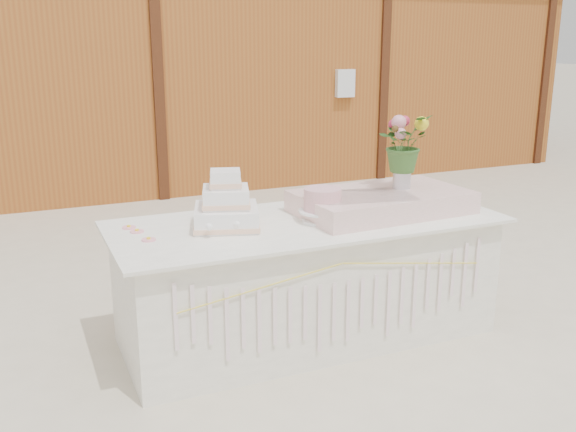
# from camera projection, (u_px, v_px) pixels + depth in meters

# --- Properties ---
(ground) EXTENTS (80.00, 80.00, 0.00)m
(ground) POSITION_uv_depth(u_px,v_px,m) (307.00, 335.00, 4.13)
(ground) COLOR beige
(ground) RESTS_ON ground
(barn) EXTENTS (12.60, 4.60, 3.30)m
(barn) POSITION_uv_depth(u_px,v_px,m) (125.00, 52.00, 8.98)
(barn) COLOR brown
(barn) RESTS_ON ground
(cake_table) EXTENTS (2.40, 1.00, 0.77)m
(cake_table) POSITION_uv_depth(u_px,v_px,m) (307.00, 279.00, 4.03)
(cake_table) COLOR white
(cake_table) RESTS_ON ground
(wedding_cake) EXTENTS (0.47, 0.47, 0.34)m
(wedding_cake) POSITION_uv_depth(u_px,v_px,m) (226.00, 208.00, 3.75)
(wedding_cake) COLOR white
(wedding_cake) RESTS_ON cake_table
(pink_cake_stand) EXTENTS (0.29, 0.29, 0.21)m
(pink_cake_stand) POSITION_uv_depth(u_px,v_px,m) (322.00, 203.00, 3.86)
(pink_cake_stand) COLOR white
(pink_cake_stand) RESTS_ON cake_table
(satin_runner) EXTENTS (1.11, 0.68, 0.14)m
(satin_runner) POSITION_uv_depth(u_px,v_px,m) (382.00, 202.00, 4.09)
(satin_runner) COLOR #FFD6CD
(satin_runner) RESTS_ON cake_table
(flower_vase) EXTENTS (0.12, 0.12, 0.16)m
(flower_vase) POSITION_uv_depth(u_px,v_px,m) (402.00, 176.00, 4.14)
(flower_vase) COLOR silver
(flower_vase) RESTS_ON satin_runner
(bouquet) EXTENTS (0.42, 0.40, 0.36)m
(bouquet) POSITION_uv_depth(u_px,v_px,m) (404.00, 136.00, 4.07)
(bouquet) COLOR #335B24
(bouquet) RESTS_ON flower_vase
(loose_flowers) EXTENTS (0.23, 0.41, 0.02)m
(loose_flowers) POSITION_uv_depth(u_px,v_px,m) (132.00, 235.00, 3.59)
(loose_flowers) COLOR pink
(loose_flowers) RESTS_ON cake_table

